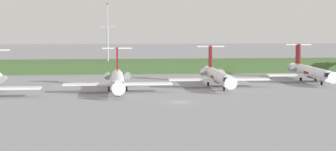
{
  "coord_description": "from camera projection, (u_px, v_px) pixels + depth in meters",
  "views": [
    {
      "loc": [
        -12.42,
        -110.29,
        15.19
      ],
      "look_at": [
        0.0,
        22.07,
        3.0
      ],
      "focal_mm": 64.53,
      "sensor_mm": 36.0,
      "label": 1
    }
  ],
  "objects": [
    {
      "name": "regional_jet_third",
      "position": [
        118.0,
        80.0,
        128.31
      ],
      "size": [
        22.81,
        31.0,
        9.0
      ],
      "color": "white",
      "rests_on": "ground"
    },
    {
      "name": "grass_berm",
      "position": [
        153.0,
        66.0,
        180.82
      ],
      "size": [
        320.0,
        20.0,
        3.08
      ],
      "primitive_type": "cube",
      "color": "#426033",
      "rests_on": "ground"
    },
    {
      "name": "regional_jet_fourth",
      "position": [
        218.0,
        76.0,
        138.08
      ],
      "size": [
        22.81,
        31.0,
        9.0
      ],
      "color": "white",
      "rests_on": "ground"
    },
    {
      "name": "ground_plane",
      "position": [
        165.0,
        85.0,
        141.64
      ],
      "size": [
        500.0,
        500.0,
        0.0
      ],
      "primitive_type": "plane",
      "color": "gray"
    },
    {
      "name": "regional_jet_fifth",
      "position": [
        311.0,
        72.0,
        149.37
      ],
      "size": [
        22.81,
        31.0,
        9.0
      ],
      "color": "white",
      "rests_on": "ground"
    },
    {
      "name": "antenna_mast",
      "position": [
        108.0,
        43.0,
        177.91
      ],
      "size": [
        4.4,
        0.5,
        20.29
      ],
      "color": "#B2B2B7",
      "rests_on": "ground"
    }
  ]
}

